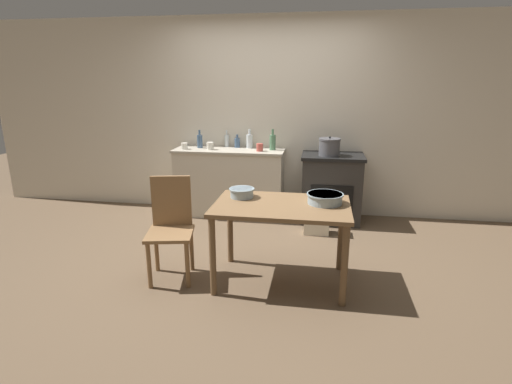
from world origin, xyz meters
The scene contains 18 objects.
ground_plane centered at (0.00, 0.00, 0.00)m, with size 14.00×14.00×0.00m, color brown.
wall_back centered at (0.00, 1.58, 1.27)m, with size 8.00×0.07×2.55m.
counter_cabinet centered at (-0.50, 1.31, 0.44)m, with size 1.44×0.52×0.89m.
stove centered at (0.84, 1.28, 0.43)m, with size 0.77×0.57×0.86m.
work_table centered at (0.37, -0.45, 0.63)m, with size 1.17×0.75×0.73m.
chair centered at (-0.63, -0.49, 0.49)m, with size 0.47×0.47×0.92m.
flour_sack centered at (0.67, 0.79, 0.20)m, with size 0.29×0.20×0.39m, color beige.
stock_pot centered at (0.78, 1.21, 0.97)m, with size 0.27×0.27×0.24m.
mixing_bowl_large centered at (-0.01, -0.30, 0.78)m, with size 0.23×0.23×0.08m.
mixing_bowl_small centered at (0.73, -0.36, 0.78)m, with size 0.32×0.32×0.09m.
bottle_far_left centered at (-0.25, 1.45, 0.98)m, with size 0.08×0.08×0.24m.
bottle_left centered at (-0.91, 1.36, 0.98)m, with size 0.07×0.07×0.23m.
bottle_mid_left centered at (0.07, 1.35, 0.99)m, with size 0.08×0.08×0.27m.
bottle_center_left centered at (-0.42, 1.47, 0.95)m, with size 0.07×0.07×0.17m.
bottle_center centered at (-0.57, 1.50, 0.97)m, with size 0.06×0.06×0.22m.
cup_center_right centered at (-0.74, 1.25, 0.93)m, with size 0.09×0.09×0.10m, color silver.
cup_mid_right centered at (-0.08, 1.23, 0.94)m, with size 0.08×0.08×0.10m, color #B74C42.
cup_right centered at (-1.07, 1.22, 0.93)m, with size 0.08×0.08×0.08m, color silver.
Camera 1 is at (0.68, -3.71, 1.77)m, focal length 28.00 mm.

